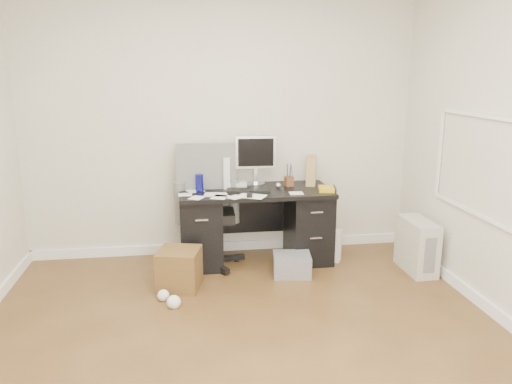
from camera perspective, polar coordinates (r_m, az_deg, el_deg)
ground at (r=3.67m, az=-1.01°, el=-17.45°), size 4.00×4.00×0.00m
room_shell at (r=3.19m, az=-0.62°, el=9.33°), size 4.02×4.02×2.71m
desk at (r=5.05m, az=-0.07°, el=-3.58°), size 1.50×0.70×0.75m
loose_papers at (r=4.88m, az=-2.31°, el=0.08°), size 1.10×0.60×0.00m
lcd_monitor at (r=5.11m, az=-0.04°, el=3.66°), size 0.42×0.26×0.52m
keyboard at (r=4.87m, az=-0.84°, el=0.19°), size 0.44×0.21×0.02m
computer_mouse at (r=4.99m, az=2.55°, el=0.74°), size 0.08×0.08×0.06m
travel_mug at (r=4.87m, az=-6.48°, el=1.00°), size 0.09×0.09×0.17m
white_binder at (r=5.06m, az=-3.39°, el=2.37°), size 0.15×0.28×0.32m
magazine_file at (r=5.19m, az=6.33°, el=2.48°), size 0.19×0.28×0.29m
pen_cup at (r=5.09m, az=3.80°, el=1.97°), size 0.11×0.11×0.23m
yellow_book at (r=4.95m, az=8.11°, el=0.35°), size 0.20×0.23×0.04m
paper_remote at (r=4.69m, az=-0.50°, el=-0.35°), size 0.32×0.30×0.02m
office_chair at (r=4.91m, az=-5.59°, el=-1.77°), size 0.69×0.69×1.19m
pc_tower at (r=5.09m, az=17.92°, el=-5.85°), size 0.23×0.51×0.51m
shopping_bag at (r=5.19m, az=8.31°, el=-5.98°), size 0.30×0.27×0.33m
wicker_basket at (r=4.56m, az=-8.76°, el=-8.66°), size 0.43×0.43×0.36m
desk_printer at (r=4.81m, az=4.12°, el=-8.28°), size 0.38×0.33×0.21m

